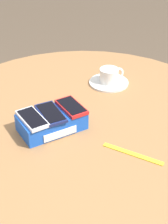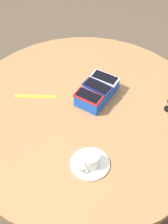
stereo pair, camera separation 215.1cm
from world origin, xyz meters
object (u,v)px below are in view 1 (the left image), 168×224
Objects in this scene: saucer at (109,83)px; coffee_cup at (110,75)px; phone_navy at (50,113)px; round_table at (84,141)px; phone_red at (71,107)px; lanyard_strap at (133,154)px; phone_white at (32,119)px; phone_box at (52,122)px.

coffee_cup is at bearing -10.26° from saucer.
coffee_cup is at bearing 21.47° from phone_navy.
phone_red reaches higher than round_table.
lanyard_strap is at bearing -88.85° from round_table.
phone_white is at bearing 127.98° from lanyard_strap.
phone_white is at bearing -161.68° from saucer.
round_table is 0.21m from phone_navy.
phone_box is 1.13× the size of lanyard_strap.
coffee_cup is (0.35, 0.14, 0.01)m from phone_box.
phone_white is at bearing 174.88° from phone_red.
lanyard_strap is at bearing -61.91° from phone_box.
phone_box is (-0.13, -0.00, 0.13)m from round_table.
phone_red reaches higher than lanyard_strap.
phone_red is 0.31m from coffee_cup.
phone_red is at bearing -5.02° from phone_box.
round_table is 5.17× the size of phone_box.
lanyard_strap is (0.13, -0.25, -0.06)m from phone_navy.
phone_box is at bearing 174.98° from phone_red.
phone_box is 1.68× the size of phone_white.
phone_red is at bearing -5.12° from phone_white.
saucer is (0.22, 0.14, 0.11)m from round_table.
phone_white is 0.44m from coffee_cup.
saucer is at bearing 22.39° from phone_box.
saucer is (0.41, 0.14, -0.06)m from phone_white.
phone_white and phone_red have the same top height.
round_table is 7.20× the size of saucer.
phone_navy is 0.89× the size of saucer.
round_table is 0.18m from phone_red.
saucer reaches higher than lanyard_strap.
round_table is 0.27m from lanyard_strap.
phone_navy reaches higher than coffee_cup.
lanyard_strap is (-0.21, -0.39, -0.00)m from saucer.
round_table is 0.30m from coffee_cup.
phone_box is 0.38m from coffee_cup.
round_table is at bearing -147.41° from coffee_cup.
phone_white is 0.67× the size of lanyard_strap.
round_table is 8.11× the size of phone_navy.
phone_navy is at bearing 178.52° from round_table.
lanyard_strap is (0.13, -0.25, -0.03)m from phone_box.
phone_white is 0.14m from phone_red.
coffee_cup reaches higher than lanyard_strap.
phone_white is 0.33m from lanyard_strap.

